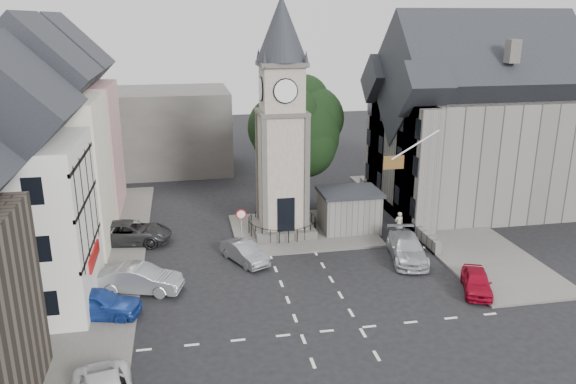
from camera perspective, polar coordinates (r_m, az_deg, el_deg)
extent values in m
plane|color=black|center=(33.34, 1.89, -9.08)|extent=(120.00, 120.00, 0.00)
cube|color=#595651|center=(38.53, -18.76, -6.17)|extent=(6.00, 30.00, 0.14)
cube|color=#595651|center=(44.09, 14.96, -2.85)|extent=(6.00, 26.00, 0.14)
cube|color=#595651|center=(40.76, 1.49, -3.89)|extent=(10.00, 8.00, 0.16)
cube|color=silver|center=(28.66, 4.36, -13.86)|extent=(20.00, 8.00, 0.01)
cube|color=#4C4944|center=(40.39, -0.59, -3.68)|extent=(4.20, 4.20, 0.70)
torus|color=black|center=(40.13, -0.60, -2.71)|extent=(4.86, 4.86, 0.06)
cube|color=gray|center=(39.04, -0.61, 2.29)|extent=(3.00, 3.00, 8.00)
cube|color=black|center=(38.51, -0.22, -2.29)|extent=(1.20, 0.25, 2.40)
cube|color=#4C4944|center=(38.20, -0.63, 8.09)|extent=(3.30, 3.30, 0.25)
cube|color=gray|center=(37.98, -0.64, 10.48)|extent=(2.70, 2.70, 3.20)
cylinder|color=white|center=(36.61, -0.25, 10.22)|extent=(1.50, 0.12, 1.50)
cube|color=#4C4944|center=(37.82, -0.65, 12.89)|extent=(3.10, 3.10, 0.30)
cone|color=black|center=(37.72, -0.66, 16.30)|extent=(3.40, 3.40, 4.20)
cube|color=#62615A|center=(40.65, 6.20, -2.07)|extent=(4.00, 3.00, 2.80)
cube|color=black|center=(40.16, 6.28, 0.02)|extent=(4.30, 3.30, 0.25)
cylinder|color=black|center=(44.81, 0.78, 0.95)|extent=(0.70, 0.70, 4.40)
cylinder|color=black|center=(37.34, -4.76, -4.06)|extent=(0.10, 0.10, 2.50)
cone|color=#A50C0C|center=(36.81, -4.79, -2.30)|extent=(0.70, 0.06, 0.70)
cone|color=white|center=(36.79, -4.79, -2.31)|extent=(0.54, 0.04, 0.54)
cube|color=#D29890|center=(47.01, -21.45, 4.05)|extent=(7.50, 7.00, 10.00)
cube|color=beige|center=(39.39, -23.40, 1.43)|extent=(7.50, 7.00, 10.00)
cube|color=silver|center=(32.13, -26.16, -3.27)|extent=(7.50, 7.00, 9.00)
cube|color=#4C4944|center=(58.38, -15.96, 5.96)|extent=(20.00, 10.00, 8.00)
cube|color=#62615A|center=(47.22, 18.22, 3.81)|extent=(14.00, 10.00, 9.00)
cube|color=#62615A|center=(41.45, 12.98, 2.45)|extent=(1.60, 4.40, 9.00)
cube|color=#62615A|center=(47.75, 9.66, 4.58)|extent=(1.60, 4.40, 9.00)
cube|color=#62615A|center=(44.59, 10.66, -1.80)|extent=(0.40, 16.00, 0.90)
cylinder|color=white|center=(37.05, 12.81, 4.70)|extent=(3.17, 0.10, 1.89)
plane|color=#B21414|center=(36.77, 10.70, 2.97)|extent=(1.40, 0.00, 1.40)
imported|color=#1B3B94|center=(30.99, -18.87, -10.65)|extent=(4.84, 2.79, 1.55)
imported|color=#999DA0|center=(32.95, -14.78, -8.53)|extent=(4.97, 2.92, 1.55)
imported|color=#2E2E31|center=(39.87, -15.78, -3.99)|extent=(5.92, 3.34, 1.56)
imported|color=gray|center=(35.70, -4.45, -6.14)|extent=(2.98, 4.13, 1.29)
imported|color=#B1B3BA|center=(36.74, 11.99, -5.60)|extent=(3.09, 5.48, 1.50)
imported|color=#9E0820|center=(33.66, 18.61, -8.60)|extent=(2.72, 3.97, 1.25)
imported|color=#BBB49B|center=(40.44, 11.19, -3.19)|extent=(0.68, 0.47, 1.77)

